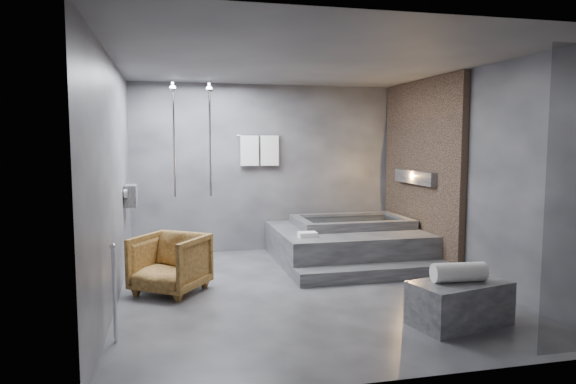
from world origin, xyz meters
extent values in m
plane|color=#2E2E31|center=(0.00, 0.00, 0.00)|extent=(5.00, 5.00, 0.00)
cube|color=#4D4D50|center=(0.00, 0.00, 2.80)|extent=(4.50, 5.00, 0.04)
cube|color=#38393D|center=(0.00, 2.50, 1.40)|extent=(4.50, 0.04, 2.80)
cube|color=#38393D|center=(0.00, -2.50, 1.40)|extent=(4.50, 0.04, 2.80)
cube|color=#38393D|center=(-2.25, 0.00, 1.40)|extent=(0.04, 5.00, 2.80)
cube|color=#38393D|center=(2.25, 0.00, 1.40)|extent=(0.04, 5.00, 2.80)
cube|color=#886850|center=(2.19, 1.25, 1.40)|extent=(0.10, 2.40, 2.78)
cube|color=#FF9938|center=(2.11, 1.25, 1.30)|extent=(0.14, 1.20, 0.20)
cube|color=gray|center=(-2.16, 1.40, 1.10)|extent=(0.16, 0.42, 0.30)
imported|color=beige|center=(-2.15, 1.30, 1.05)|extent=(0.08, 0.08, 0.21)
imported|color=beige|center=(-2.15, 1.50, 1.03)|extent=(0.07, 0.07, 0.15)
cylinder|color=silver|center=(-1.00, 2.05, 1.90)|extent=(0.04, 0.04, 1.80)
cylinder|color=silver|center=(-1.55, 2.05, 1.90)|extent=(0.04, 0.04, 1.80)
cylinder|color=silver|center=(-0.15, 2.44, 1.95)|extent=(0.75, 0.02, 0.02)
cube|color=white|center=(-0.32, 2.42, 1.70)|extent=(0.30, 0.06, 0.50)
cube|color=white|center=(0.02, 2.42, 1.70)|extent=(0.30, 0.06, 0.50)
cylinder|color=silver|center=(-2.15, -1.20, 0.45)|extent=(0.04, 0.04, 0.90)
cube|color=black|center=(1.65, -2.45, 1.35)|extent=(0.55, 0.01, 2.60)
cube|color=#333336|center=(1.05, 1.45, 0.25)|extent=(2.20, 2.00, 0.50)
cube|color=#333336|center=(1.05, 0.27, 0.09)|extent=(2.20, 0.36, 0.18)
cube|color=#37383A|center=(1.21, -1.51, 0.22)|extent=(1.08, 0.75, 0.44)
imported|color=#4E3213|center=(-1.65, 0.32, 0.36)|extent=(1.08, 1.09, 0.72)
cylinder|color=white|center=(1.20, -1.50, 0.54)|extent=(0.56, 0.24, 0.20)
cube|color=white|center=(0.27, 0.91, 0.53)|extent=(0.26, 0.19, 0.07)
camera|label=1|loc=(-1.64, -6.05, 1.86)|focal=32.00mm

